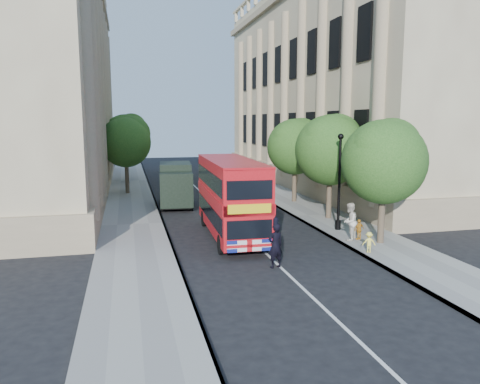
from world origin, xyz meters
TOP-DOWN VIEW (x-y plane):
  - ground at (0.00, 0.00)m, footprint 120.00×120.00m
  - pavement_right at (5.75, 10.00)m, footprint 3.50×80.00m
  - pavement_left at (-5.75, 10.00)m, footprint 3.50×80.00m
  - building_right at (13.80, 24.00)m, footprint 12.00×38.00m
  - building_left at (-13.80, 24.00)m, footprint 12.00×38.00m
  - tree_right_near at (5.84, 3.03)m, footprint 4.00×4.00m
  - tree_right_mid at (5.84, 9.03)m, footprint 4.20×4.20m
  - tree_right_far at (5.84, 15.03)m, footprint 4.00×4.00m
  - tree_left_far at (-5.96, 22.03)m, footprint 4.00×4.00m
  - tree_left_back at (-5.96, 30.03)m, footprint 4.20×4.20m
  - lamp_post at (5.00, 6.00)m, footprint 0.32×0.32m
  - double_decker_bus at (-0.89, 6.20)m, footprint 2.53×8.56m
  - box_van at (-2.71, 15.61)m, footprint 2.53×5.38m
  - police_constable at (-0.23, 0.82)m, footprint 0.77×0.61m
  - woman_pedestrian at (4.56, 3.79)m, footprint 1.14×1.13m
  - child_a at (5.06, 3.75)m, footprint 0.65×0.42m
  - child_b at (4.40, 1.59)m, footprint 0.67×0.49m

SIDE VIEW (x-z plane):
  - ground at x=0.00m, z-range 0.00..0.00m
  - pavement_right at x=5.75m, z-range 0.00..0.12m
  - pavement_left at x=-5.75m, z-range 0.00..0.12m
  - child_b at x=4.40m, z-range 0.12..1.05m
  - child_a at x=5.06m, z-range 0.12..1.14m
  - police_constable at x=-0.23m, z-range 0.00..1.85m
  - woman_pedestrian at x=4.56m, z-range 0.12..1.97m
  - box_van at x=-2.71m, z-range -0.03..2.96m
  - double_decker_bus at x=-0.89m, z-range 0.21..4.13m
  - lamp_post at x=5.00m, z-range -0.07..5.09m
  - tree_right_near at x=5.84m, z-range 1.21..7.29m
  - tree_right_far at x=5.84m, z-range 1.24..7.39m
  - tree_left_far at x=-5.96m, z-range 1.30..7.59m
  - tree_right_mid at x=5.84m, z-range 1.26..7.63m
  - tree_left_back at x=-5.96m, z-range 1.38..8.03m
  - building_right at x=13.80m, z-range 0.00..18.00m
  - building_left at x=-13.80m, z-range 0.00..18.00m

